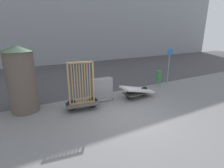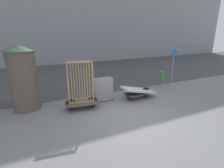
{
  "view_description": "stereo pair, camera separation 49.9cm",
  "coord_description": "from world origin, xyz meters",
  "px_view_note": "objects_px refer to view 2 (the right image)",
  "views": [
    {
      "loc": [
        -3.92,
        -5.56,
        3.57
      ],
      "look_at": [
        0.0,
        1.72,
        1.02
      ],
      "focal_mm": 28.0,
      "sensor_mm": 36.0,
      "label": 1
    },
    {
      "loc": [
        -3.47,
        -5.78,
        3.57
      ],
      "look_at": [
        0.0,
        1.72,
        1.02
      ],
      "focal_mm": 28.0,
      "sensor_mm": 36.0,
      "label": 2
    }
  ],
  "objects_px": {
    "bike_cart_with_bedframe": "(81,94)",
    "utility_cabinet": "(103,90)",
    "trash_bin": "(162,77)",
    "advertising_column": "(23,78)",
    "bike_cart_with_mattress": "(138,91)",
    "sign_post": "(173,62)"
  },
  "relations": [
    {
      "from": "bike_cart_with_bedframe",
      "to": "advertising_column",
      "type": "height_order",
      "value": "advertising_column"
    },
    {
      "from": "bike_cart_with_mattress",
      "to": "sign_post",
      "type": "relative_size",
      "value": 0.97
    },
    {
      "from": "bike_cart_with_bedframe",
      "to": "bike_cart_with_mattress",
      "type": "height_order",
      "value": "bike_cart_with_bedframe"
    },
    {
      "from": "bike_cart_with_mattress",
      "to": "sign_post",
      "type": "height_order",
      "value": "sign_post"
    },
    {
      "from": "advertising_column",
      "to": "sign_post",
      "type": "bearing_deg",
      "value": -0.04
    },
    {
      "from": "bike_cart_with_bedframe",
      "to": "advertising_column",
      "type": "bearing_deg",
      "value": 161.8
    },
    {
      "from": "sign_post",
      "to": "advertising_column",
      "type": "bearing_deg",
      "value": 179.96
    },
    {
      "from": "bike_cart_with_bedframe",
      "to": "advertising_column",
      "type": "relative_size",
      "value": 0.76
    },
    {
      "from": "bike_cart_with_mattress",
      "to": "advertising_column",
      "type": "bearing_deg",
      "value": 164.15
    },
    {
      "from": "sign_post",
      "to": "advertising_column",
      "type": "height_order",
      "value": "advertising_column"
    },
    {
      "from": "utility_cabinet",
      "to": "bike_cart_with_mattress",
      "type": "bearing_deg",
      "value": -16.58
    },
    {
      "from": "bike_cart_with_bedframe",
      "to": "utility_cabinet",
      "type": "relative_size",
      "value": 1.87
    },
    {
      "from": "utility_cabinet",
      "to": "trash_bin",
      "type": "distance_m",
      "value": 4.46
    },
    {
      "from": "bike_cart_with_mattress",
      "to": "advertising_column",
      "type": "height_order",
      "value": "advertising_column"
    },
    {
      "from": "bike_cart_with_bedframe",
      "to": "advertising_column",
      "type": "xyz_separation_m",
      "value": [
        -2.36,
        1.12,
        0.77
      ]
    },
    {
      "from": "bike_cart_with_bedframe",
      "to": "utility_cabinet",
      "type": "distance_m",
      "value": 1.42
    },
    {
      "from": "sign_post",
      "to": "advertising_column",
      "type": "distance_m",
      "value": 8.86
    },
    {
      "from": "bike_cart_with_bedframe",
      "to": "bike_cart_with_mattress",
      "type": "relative_size",
      "value": 0.94
    },
    {
      "from": "sign_post",
      "to": "advertising_column",
      "type": "relative_size",
      "value": 0.84
    },
    {
      "from": "bike_cart_with_mattress",
      "to": "sign_post",
      "type": "distance_m",
      "value": 3.72
    },
    {
      "from": "trash_bin",
      "to": "advertising_column",
      "type": "xyz_separation_m",
      "value": [
        -8.06,
        0.0,
        0.85
      ]
    },
    {
      "from": "bike_cart_with_bedframe",
      "to": "advertising_column",
      "type": "distance_m",
      "value": 2.72
    }
  ]
}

